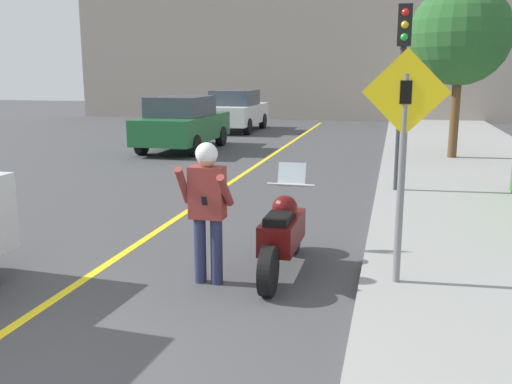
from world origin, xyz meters
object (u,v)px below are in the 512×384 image
parked_car_white (236,110)px  person_biker (207,199)px  parked_car_green (183,123)px  motorcycle (282,233)px  traffic_light (403,63)px  street_tree (460,35)px  crossing_sign (403,145)px

parked_car_white → person_biker: bearing=-75.4°
parked_car_green → person_biker: bearing=-67.7°
parked_car_green → parked_car_white: 6.07m
motorcycle → parked_car_green: (-5.18, 10.17, 0.37)m
traffic_light → parked_car_white: size_ratio=0.84×
motorcycle → parked_car_white: bearing=107.6°
person_biker → traffic_light: (2.11, 5.38, 1.58)m
traffic_light → street_tree: bearing=73.3°
traffic_light → person_biker: bearing=-111.5°
person_biker → parked_car_white: size_ratio=0.39×
traffic_light → street_tree: size_ratio=0.77×
person_biker → crossing_sign: 2.23m
person_biker → traffic_light: 5.99m
motorcycle → parked_car_green: parked_car_green is taller
parked_car_green → street_tree: bearing=-3.8°
street_tree → traffic_light: bearing=-106.7°
motorcycle → street_tree: bearing=73.7°
parked_car_green → traffic_light: bearing=-39.5°
person_biker → street_tree: size_ratio=0.36×
person_biker → crossing_sign: bearing=5.4°
crossing_sign → parked_car_green: 12.45m
person_biker → street_tree: (3.57, 10.24, 2.35)m
parked_car_green → crossing_sign: bearing=-58.2°
motorcycle → person_biker: size_ratio=1.29×
crossing_sign → parked_car_green: size_ratio=0.60×
person_biker → motorcycle: bearing=38.1°
motorcycle → traffic_light: traffic_light is taller
crossing_sign → parked_car_white: bearing=111.4°
crossing_sign → motorcycle: bearing=163.9°
motorcycle → crossing_sign: size_ratio=0.84×
person_biker → parked_car_green: (-4.42, 10.77, -0.15)m
street_tree → parked_car_green: bearing=176.2°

